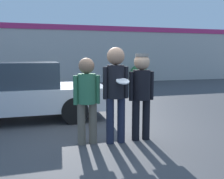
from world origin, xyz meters
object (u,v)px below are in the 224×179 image
(person_right, at_px, (141,89))
(shrub, at_px, (139,74))
(person_middle_with_frisbee, at_px, (116,86))
(parked_car_near, at_px, (13,91))
(person_left, at_px, (87,94))

(person_right, relative_size, shrub, 1.55)
(person_middle_with_frisbee, relative_size, person_right, 1.07)
(person_middle_with_frisbee, xyz_separation_m, parked_car_near, (-2.04, 2.38, -0.35))
(shrub, bearing_deg, person_left, -117.05)
(person_right, xyz_separation_m, parked_car_near, (-2.57, 2.35, -0.28))
(person_left, distance_m, person_middle_with_frisbee, 0.56)
(person_left, xyz_separation_m, parked_car_near, (-1.51, 2.29, -0.21))
(person_right, distance_m, parked_car_near, 3.50)
(person_left, xyz_separation_m, shrub, (4.96, 9.72, -0.41))
(person_middle_with_frisbee, bearing_deg, person_left, 169.67)
(shrub, bearing_deg, person_middle_with_frisbee, -114.30)
(person_left, relative_size, parked_car_near, 0.35)
(person_middle_with_frisbee, bearing_deg, parked_car_near, 130.57)
(person_middle_with_frisbee, bearing_deg, shrub, 65.70)
(person_middle_with_frisbee, distance_m, shrub, 10.79)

